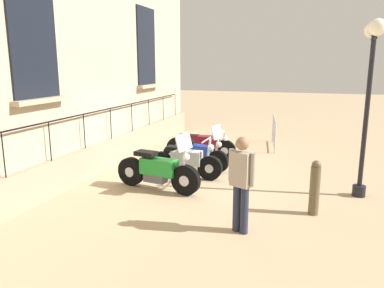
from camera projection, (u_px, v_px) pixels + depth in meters
name	position (u px, v px, depth m)	size (l,w,h in m)	color
ground_plane	(180.00, 172.00, 10.13)	(60.00, 60.00, 0.00)	tan
building_facade	(94.00, 51.00, 10.19)	(0.82, 12.31, 6.64)	tan
motorcycle_green	(158.00, 171.00, 8.60)	(2.17, 0.79, 1.38)	black
motorcycle_silver	(186.00, 162.00, 9.57)	(1.96, 0.73, 1.04)	black
motorcycle_blue	(196.00, 154.00, 10.32)	(2.02, 0.73, 1.28)	black
motorcycle_maroon	(201.00, 146.00, 11.34)	(2.15, 0.68, 0.89)	black
lamppost	(370.00, 79.00, 7.75)	(0.33, 1.03, 3.74)	black
crowd_barrier	(274.00, 131.00, 13.04)	(0.32, 1.96, 1.05)	#B7B7BF
bollard	(315.00, 188.00, 7.18)	(0.19, 0.19, 1.08)	brown
pedestrian_standing	(241.00, 179.00, 6.33)	(0.49, 0.35, 1.69)	#23283D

